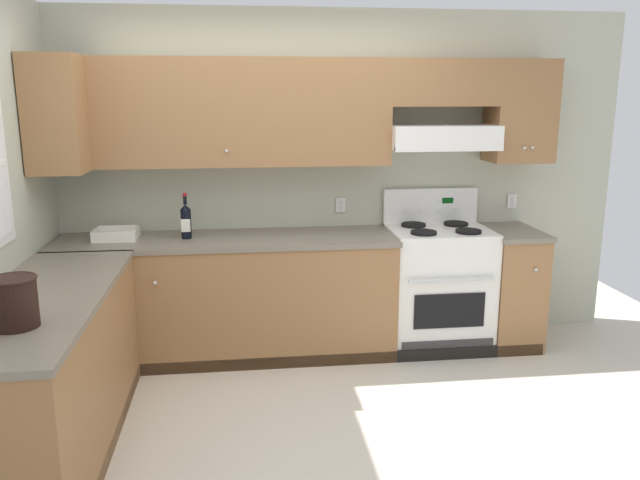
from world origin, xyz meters
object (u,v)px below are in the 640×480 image
(stove, at_px, (438,286))
(bucket, at_px, (14,301))
(bowl, at_px, (116,235))
(wine_bottle, at_px, (186,220))

(stove, distance_m, bucket, 3.09)
(stove, xyz_separation_m, bowl, (-2.39, 0.05, 0.46))
(stove, height_order, bucket, stove)
(bucket, bearing_deg, stove, 34.46)
(stove, distance_m, bowl, 2.44)
(wine_bottle, xyz_separation_m, bucket, (-0.61, -1.72, -0.01))
(stove, xyz_separation_m, bucket, (-2.50, -1.72, 0.55))
(stove, distance_m, wine_bottle, 1.97)
(stove, relative_size, bowl, 3.94)
(wine_bottle, distance_m, bucket, 1.83)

